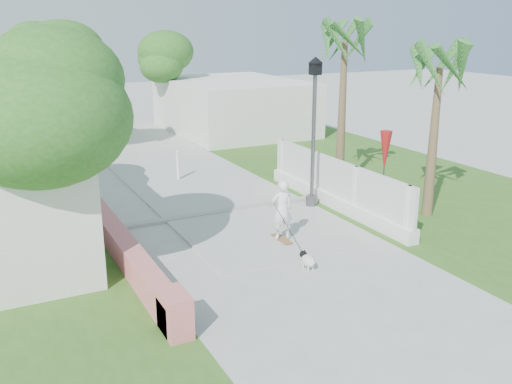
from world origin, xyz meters
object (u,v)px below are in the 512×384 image
skateboarder (283,213)px  street_lamp (314,127)px  patio_umbrella (385,151)px  parked_car (83,90)px  dog (307,260)px  bollard (178,165)px

skateboarder → street_lamp: bearing=-125.0°
patio_umbrella → parked_car: bearing=97.4°
dog → parked_car: (0.86, 31.07, 0.62)m
dog → parked_car: size_ratio=0.12×
street_lamp → bollard: size_ratio=4.07×
bollard → skateboarder: 6.92m
patio_umbrella → skateboarder: patio_umbrella is taller
street_lamp → skateboarder: 3.74m
street_lamp → patio_umbrella: size_ratio=1.93×
bollard → dog: (0.09, -8.47, -0.37)m
bollard → patio_umbrella: (4.60, -5.50, 1.10)m
skateboarder → dog: 1.68m
street_lamp → bollard: 5.56m
street_lamp → dog: 5.24m
patio_umbrella → dog: patio_umbrella is taller
patio_umbrella → skateboarder: bearing=-161.7°
street_lamp → dog: (-2.61, -3.97, -2.21)m
parked_car → dog: bearing=178.1°
street_lamp → patio_umbrella: (1.90, -1.00, -0.74)m
dog → parked_car: 31.09m
street_lamp → parked_car: 27.21m
skateboarder → dog: (-0.24, -1.56, -0.60)m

